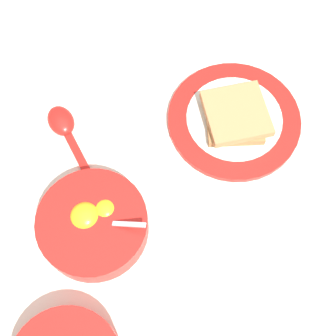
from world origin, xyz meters
TOP-DOWN VIEW (x-y plane):
  - ground_plane at (0.00, 0.00)m, footprint 3.00×3.00m
  - egg_bowl at (-0.19, 0.02)m, footprint 0.17×0.17m
  - toast_plate at (0.06, 0.18)m, footprint 0.23×0.23m
  - toast_sandwich at (0.06, 0.18)m, footprint 0.11×0.11m
  - soup_spoon at (-0.23, 0.19)m, footprint 0.09×0.16m

SIDE VIEW (x-z plane):
  - ground_plane at x=0.00m, z-range 0.00..0.00m
  - toast_plate at x=0.06m, z-range 0.00..0.01m
  - soup_spoon at x=-0.23m, z-range 0.00..0.03m
  - egg_bowl at x=-0.19m, z-range -0.01..0.06m
  - toast_sandwich at x=0.06m, z-range 0.01..0.04m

